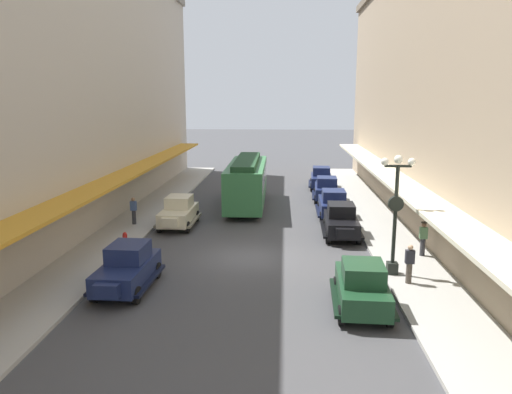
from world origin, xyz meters
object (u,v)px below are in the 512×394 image
object	(u,v)px
streetcar	(247,181)
parked_car_0	(362,285)
pedestrian_0	(423,238)
parked_car_1	(179,211)
parked_car_5	(333,203)
fire_hydrant	(125,240)
parked_car_4	(327,188)
parked_car_6	(321,178)
pedestrian_2	(409,264)
parked_car_2	(341,220)
lamp_post_with_clock	(395,210)
pedestrian_1	(134,210)
parked_car_3	(127,267)

from	to	relation	value
streetcar	parked_car_0	bearing A→B (deg)	-71.95
pedestrian_0	parked_car_1	bearing A→B (deg)	158.09
parked_car_5	fire_hydrant	world-z (taller)	parked_car_5
streetcar	pedestrian_0	bearing A→B (deg)	-49.48
parked_car_4	pedestrian_0	world-z (taller)	parked_car_4
streetcar	parked_car_6	bearing A→B (deg)	52.55
parked_car_1	pedestrian_2	bearing A→B (deg)	-37.84
pedestrian_0	parked_car_2	bearing A→B (deg)	134.20
parked_car_2	streetcar	bearing A→B (deg)	128.55
parked_car_4	lamp_post_with_clock	size ratio (longest dim) A/B	0.84
pedestrian_0	pedestrian_1	xyz separation A→B (m)	(-15.73, 5.09, -0.02)
parked_car_4	fire_hydrant	xyz separation A→B (m)	(-11.22, -13.03, -0.38)
parked_car_2	parked_car_3	distance (m)	12.54
parked_car_2	streetcar	size ratio (longest dim) A/B	0.45
parked_car_4	parked_car_5	xyz separation A→B (m)	(-0.01, -5.29, 0.00)
parked_car_1	streetcar	bearing A→B (deg)	57.11
pedestrian_2	pedestrian_0	bearing A→B (deg)	67.18
parked_car_1	parked_car_5	bearing A→B (deg)	16.85
lamp_post_with_clock	fire_hydrant	world-z (taller)	lamp_post_with_clock
parked_car_4	pedestrian_2	xyz separation A→B (m)	(1.96, -17.08, 0.05)
parked_car_6	pedestrian_1	distance (m)	18.13
parked_car_3	parked_car_4	world-z (taller)	same
lamp_post_with_clock	parked_car_3	bearing A→B (deg)	-169.52
lamp_post_with_clock	pedestrian_2	distance (m)	2.32
parked_car_3	parked_car_6	distance (m)	24.97
parked_car_0	lamp_post_with_clock	bearing A→B (deg)	61.80
streetcar	parked_car_4	bearing A→B (deg)	23.00
parked_car_3	lamp_post_with_clock	distance (m)	11.37
parked_car_5	streetcar	distance (m)	6.54
parked_car_3	streetcar	xyz separation A→B (m)	(3.64, 15.54, 0.96)
parked_car_1	fire_hydrant	distance (m)	5.17
pedestrian_1	pedestrian_2	world-z (taller)	same
lamp_post_with_clock	pedestrian_0	world-z (taller)	lamp_post_with_clock
parked_car_1	parked_car_2	bearing A→B (deg)	-9.76
lamp_post_with_clock	parked_car_2	bearing A→B (deg)	103.83
pedestrian_2	parked_car_0	bearing A→B (deg)	-134.29
parked_car_2	parked_car_5	xyz separation A→B (m)	(-0.01, 4.52, 0.00)
pedestrian_0	pedestrian_1	bearing A→B (deg)	162.06
parked_car_1	parked_car_5	size ratio (longest dim) A/B	1.00
parked_car_2	pedestrian_2	size ratio (longest dim) A/B	2.61
parked_car_3	lamp_post_with_clock	bearing A→B (deg)	10.48
parked_car_1	parked_car_4	world-z (taller)	same
parked_car_3	parked_car_6	size ratio (longest dim) A/B	1.00
parked_car_6	parked_car_3	bearing A→B (deg)	-112.21
pedestrian_0	streetcar	bearing A→B (deg)	130.52
pedestrian_0	parked_car_0	bearing A→B (deg)	-122.46
parked_car_2	parked_car_4	xyz separation A→B (m)	(-0.01, 9.80, 0.00)
parked_car_2	pedestrian_2	distance (m)	7.54
parked_car_1	pedestrian_1	xyz separation A→B (m)	(-2.71, -0.15, 0.05)
lamp_post_with_clock	pedestrian_1	world-z (taller)	lamp_post_with_clock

